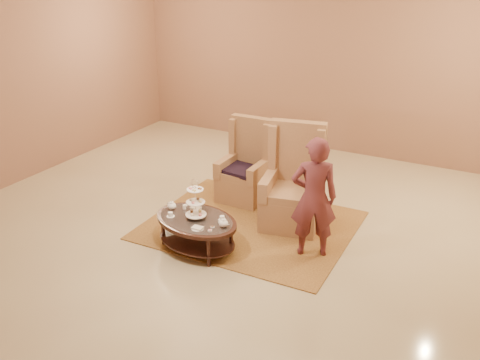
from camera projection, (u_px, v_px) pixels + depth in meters
The scene contains 8 objects.
ground at pixel (227, 238), 7.12m from camera, with size 8.00×8.00×0.00m, color #C6B893.
ceiling at pixel (227, 238), 7.12m from camera, with size 8.00×8.00×0.02m, color white.
wall_back at pixel (335, 58), 9.67m from camera, with size 8.00×0.04×3.50m, color #996B53.
rug at pixel (250, 225), 7.45m from camera, with size 2.79×2.34×0.01m.
tea_table at pixel (196, 224), 6.74m from camera, with size 1.29×1.01×0.97m.
armchair_left at pixel (246, 172), 8.14m from camera, with size 0.67×0.70×1.25m.
armchair_right at pixel (293, 191), 7.37m from camera, with size 0.91×0.93×1.41m.
person at pixel (314, 198), 6.46m from camera, with size 0.67×0.58×1.55m.
Camera 1 is at (3.10, -5.41, 3.51)m, focal length 40.00 mm.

